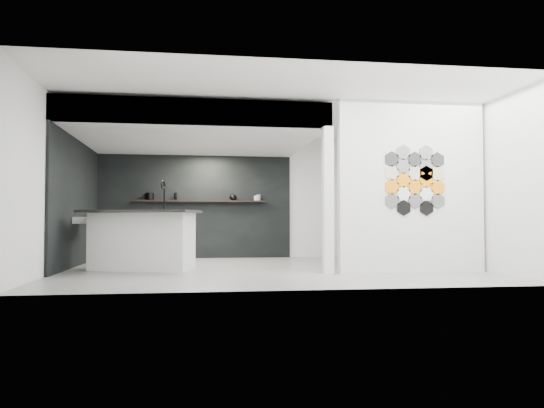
{
  "coord_description": "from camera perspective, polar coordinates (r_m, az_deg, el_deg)",
  "views": [
    {
      "loc": [
        -1.27,
        -9.25,
        0.81
      ],
      "look_at": [
        0.1,
        0.3,
        1.15
      ],
      "focal_mm": 35.0,
      "sensor_mm": 36.0,
      "label": 1
    }
  ],
  "objects": [
    {
      "name": "utensil_cup",
      "position": [
        12.14,
        -10.31,
        0.63
      ],
      "size": [
        0.08,
        0.08,
        0.09
      ],
      "primitive_type": "cylinder",
      "rotation": [
        0.0,
        0.0,
        -0.18
      ],
      "color": "black",
      "rests_on": "display_shelf"
    },
    {
      "name": "stockpot",
      "position": [
        12.18,
        -13.0,
        0.8
      ],
      "size": [
        0.24,
        0.24,
        0.16
      ],
      "primitive_type": "cylinder",
      "rotation": [
        0.0,
        0.0,
        0.34
      ],
      "color": "black",
      "rests_on": "display_shelf"
    },
    {
      "name": "bottle_dark",
      "position": [
        12.14,
        -10.33,
        0.82
      ],
      "size": [
        0.07,
        0.07,
        0.17
      ],
      "primitive_type": "cylinder",
      "rotation": [
        0.0,
        0.0,
        -0.12
      ],
      "color": "black",
      "rests_on": "display_shelf"
    },
    {
      "name": "glass_vase",
      "position": [
        12.22,
        -1.47,
        0.69
      ],
      "size": [
        0.1,
        0.1,
        0.13
      ],
      "primitive_type": "cylinder",
      "rotation": [
        0.0,
        0.0,
        0.02
      ],
      "color": "gray",
      "rests_on": "display_shelf"
    },
    {
      "name": "glass_bowl",
      "position": [
        12.21,
        -1.62,
        0.63
      ],
      "size": [
        0.16,
        0.16,
        0.11
      ],
      "primitive_type": "cylinder",
      "rotation": [
        0.0,
        0.0,
        0.04
      ],
      "color": "gray",
      "rests_on": "display_shelf"
    },
    {
      "name": "partition_panel",
      "position": [
        8.98,
        14.76,
        1.82
      ],
      "size": [
        2.45,
        0.15,
        2.8
      ],
      "primitive_type": "cube",
      "color": "silver",
      "rests_on": "floor"
    },
    {
      "name": "wall_basin",
      "position": [
        10.25,
        -19.25,
        -1.68
      ],
      "size": [
        0.4,
        0.6,
        0.12
      ],
      "primitive_type": "cube",
      "color": "silver",
      "rests_on": "bay_clad_left"
    },
    {
      "name": "floor",
      "position": [
        9.38,
        -0.35,
        -7.0
      ],
      "size": [
        7.0,
        6.0,
        0.01
      ],
      "primitive_type": "cube",
      "color": "slate"
    },
    {
      "name": "hex_tile_cluster",
      "position": [
        8.92,
        15.17,
        2.52
      ],
      "size": [
        1.04,
        0.02,
        1.16
      ],
      "color": "black",
      "rests_on": "partition_panel"
    },
    {
      "name": "corner_column",
      "position": [
        8.52,
        6.04,
        0.45
      ],
      "size": [
        0.16,
        0.16,
        2.35
      ],
      "primitive_type": "cube",
      "color": "silver",
      "rests_on": "floor"
    },
    {
      "name": "fascia_beam",
      "position": [
        8.51,
        -8.31,
        9.8
      ],
      "size": [
        4.4,
        0.16,
        0.4
      ],
      "primitive_type": "cube",
      "color": "silver",
      "rests_on": "corner_column"
    },
    {
      "name": "bay_clad_back",
      "position": [
        12.23,
        -8.29,
        -0.29
      ],
      "size": [
        4.4,
        0.04,
        2.35
      ],
      "primitive_type": "cube",
      "color": "black",
      "rests_on": "floor"
    },
    {
      "name": "bulkhead",
      "position": [
        10.4,
        -8.28,
        7.63
      ],
      "size": [
        4.4,
        4.0,
        0.4
      ],
      "primitive_type": "cube",
      "color": "silver",
      "rests_on": "corner_column"
    },
    {
      "name": "kettle",
      "position": [
        12.16,
        -4.21,
        0.72
      ],
      "size": [
        0.18,
        0.18,
        0.14
      ],
      "primitive_type": "ellipsoid",
      "rotation": [
        0.0,
        0.0,
        -0.12
      ],
      "color": "black",
      "rests_on": "display_shelf"
    },
    {
      "name": "display_shelf",
      "position": [
        12.13,
        -7.82,
        0.32
      ],
      "size": [
        3.0,
        0.15,
        0.04
      ],
      "primitive_type": "cube",
      "color": "black",
      "rests_on": "bay_clad_back"
    },
    {
      "name": "bay_clad_left",
      "position": [
        10.5,
        -20.25,
        0.1
      ],
      "size": [
        0.04,
        4.0,
        2.35
      ],
      "primitive_type": "cube",
      "color": "black",
      "rests_on": "floor"
    },
    {
      "name": "kitchen_island",
      "position": [
        9.27,
        -13.83,
        -3.73
      ],
      "size": [
        2.1,
        1.43,
        1.55
      ],
      "rotation": [
        0.0,
        0.0,
        -0.33
      ],
      "color": "silver",
      "rests_on": "floor"
    }
  ]
}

